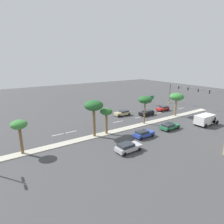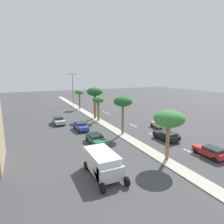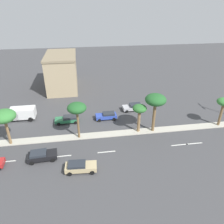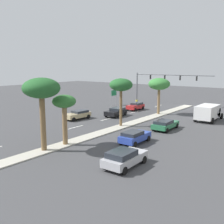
% 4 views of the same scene
% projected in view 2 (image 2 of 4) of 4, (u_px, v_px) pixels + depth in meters
% --- Properties ---
extents(ground_plane, '(160.00, 160.00, 0.00)m').
position_uv_depth(ground_plane, '(104.00, 124.00, 40.36)').
color(ground_plane, '#424244').
extents(median_curb, '(1.80, 80.93, 0.12)m').
position_uv_depth(median_curb, '(90.00, 115.00, 48.32)').
color(median_curb, '#B7B2A3').
rests_on(median_curb, ground).
extents(lane_stripe_far, '(0.20, 2.80, 0.01)m').
position_uv_depth(lane_stripe_far, '(191.00, 153.00, 25.99)').
color(lane_stripe_far, silver).
rests_on(lane_stripe_far, ground).
extents(lane_stripe_leading, '(0.20, 2.80, 0.01)m').
position_uv_depth(lane_stripe_leading, '(154.00, 135.00, 33.20)').
color(lane_stripe_leading, silver).
rests_on(lane_stripe_leading, ground).
extents(lane_stripe_left, '(0.20, 2.80, 0.01)m').
position_uv_depth(lane_stripe_left, '(133.00, 125.00, 39.26)').
color(lane_stripe_left, silver).
rests_on(lane_stripe_left, ground).
extents(lane_stripe_trailing, '(0.20, 2.80, 0.01)m').
position_uv_depth(lane_stripe_trailing, '(105.00, 112.00, 52.25)').
color(lane_stripe_trailing, silver).
rests_on(lane_stripe_trailing, ground).
extents(lane_stripe_mid, '(0.20, 2.80, 0.01)m').
position_uv_depth(lane_stripe_mid, '(108.00, 114.00, 49.98)').
color(lane_stripe_mid, silver).
rests_on(lane_stripe_mid, ground).
extents(palm_tree_outboard, '(3.62, 3.62, 6.09)m').
position_uv_depth(palm_tree_outboard, '(169.00, 119.00, 22.78)').
color(palm_tree_outboard, olive).
rests_on(palm_tree_outboard, median_curb).
extents(palm_tree_mid, '(3.12, 3.12, 6.47)m').
position_uv_depth(palm_tree_mid, '(123.00, 102.00, 32.54)').
color(palm_tree_mid, brown).
rests_on(palm_tree_mid, median_curb).
extents(palm_tree_near, '(2.45, 2.45, 5.22)m').
position_uv_depth(palm_tree_near, '(98.00, 101.00, 42.00)').
color(palm_tree_near, olive).
rests_on(palm_tree_near, median_curb).
extents(palm_tree_inboard, '(3.58, 3.58, 7.07)m').
position_uv_depth(palm_tree_inboard, '(95.00, 92.00, 44.08)').
color(palm_tree_inboard, brown).
rests_on(palm_tree_inboard, median_curb).
extents(palm_tree_leading, '(2.50, 2.50, 5.48)m').
position_uv_depth(palm_tree_leading, '(79.00, 93.00, 55.78)').
color(palm_tree_leading, brown).
rests_on(palm_tree_leading, median_curb).
extents(street_lamp_center, '(2.90, 0.24, 10.03)m').
position_uv_depth(street_lamp_center, '(73.00, 87.00, 61.61)').
color(street_lamp_center, slate).
rests_on(street_lamp_center, median_curb).
extents(sedan_blue_near, '(1.97, 4.13, 1.37)m').
position_uv_depth(sedan_blue_near, '(81.00, 126.00, 36.01)').
color(sedan_blue_near, '#2D47AD').
rests_on(sedan_blue_near, ground).
extents(sedan_green_left, '(2.17, 4.59, 1.28)m').
position_uv_depth(sedan_green_left, '(96.00, 139.00, 29.35)').
color(sedan_green_left, '#287047').
rests_on(sedan_green_left, ground).
extents(sedan_silver_mid, '(2.14, 4.37, 1.47)m').
position_uv_depth(sedan_silver_mid, '(59.00, 120.00, 40.25)').
color(sedan_silver_mid, '#B2B2B7').
rests_on(sedan_silver_mid, ground).
extents(sedan_black_outboard, '(2.34, 4.32, 1.37)m').
position_uv_depth(sedan_black_outboard, '(167.00, 135.00, 30.65)').
color(sedan_black_outboard, black).
rests_on(sedan_black_outboard, ground).
extents(sedan_red_trailing, '(1.92, 4.05, 1.36)m').
position_uv_depth(sedan_red_trailing, '(210.00, 151.00, 24.58)').
color(sedan_red_trailing, red).
rests_on(sedan_red_trailing, ground).
extents(sedan_tan_far, '(2.16, 4.43, 1.35)m').
position_uv_depth(sedan_tan_far, '(161.00, 125.00, 36.96)').
color(sedan_tan_far, tan).
rests_on(sedan_tan_far, ground).
extents(box_truck, '(2.77, 5.98, 2.40)m').
position_uv_depth(box_truck, '(103.00, 163.00, 20.02)').
color(box_truck, silver).
rests_on(box_truck, ground).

